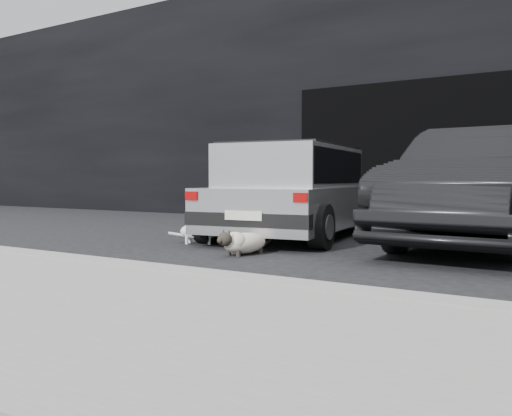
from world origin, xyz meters
The scene contains 9 objects.
ground centered at (0.00, 0.00, 0.00)m, with size 80.00×80.00×0.00m, color black.
building_facade centered at (1.00, 6.00, 2.50)m, with size 34.00×4.00×5.00m, color black.
garage_opening centered at (1.00, 3.99, 1.30)m, with size 4.00×0.10×2.60m, color black.
curb centered at (1.00, -2.60, 0.06)m, with size 18.00×0.25×0.12m, color gray.
sidewalk centered at (1.00, -3.80, 0.06)m, with size 18.00×2.20×0.11m, color gray.
silver_hatchback centered at (0.46, 0.88, 0.70)m, with size 2.06×3.66×1.29m.
second_car centered at (2.92, 1.24, 0.74)m, with size 1.56×4.47×1.47m, color black.
cat_siamese centered at (0.80, -1.01, 0.14)m, with size 0.40×0.86×0.30m.
cat_white centered at (-0.16, -0.45, 0.17)m, with size 0.69×0.41×0.35m.
Camera 1 is at (4.00, -5.87, 0.83)m, focal length 38.00 mm.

